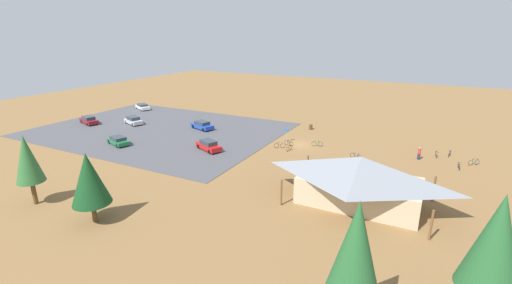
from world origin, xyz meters
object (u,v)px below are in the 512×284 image
(car_white_front_row, at_px, (143,107))
(car_green_far_end, at_px, (118,141))
(car_silver_by_curb, at_px, (133,120))
(pine_west, at_px, (89,179))
(bicycle_red_trailside, at_px, (280,145))
(bicycle_black_yard_front, at_px, (289,143))
(bicycle_white_near_porch, at_px, (450,154))
(bicycle_silver_yard_center, at_px, (436,154))
(bicycle_blue_edge_north, at_px, (459,166))
(car_red_near_entry, at_px, (209,145))
(bicycle_purple_edge_south, at_px, (356,156))
(bike_pavilion, at_px, (360,178))
(car_blue_inner_stall, at_px, (202,125))
(pine_far_west, at_px, (356,248))
(bicycle_green_by_bin, at_px, (317,144))
(pine_midwest, at_px, (496,243))
(pine_mideast, at_px, (27,159))
(car_maroon_second_row, at_px, (89,120))
(lot_sign, at_px, (287,133))
(bicycle_teal_yard_left, at_px, (474,162))
(bicycle_yellow_lone_west, at_px, (289,148))
(visitor_by_pavilion, at_px, (419,153))
(trash_bin, at_px, (311,127))

(car_white_front_row, xyz_separation_m, car_green_far_end, (-15.28, 20.65, -0.00))
(car_silver_by_curb, xyz_separation_m, car_green_far_end, (-7.29, 10.18, -0.08))
(pine_west, xyz_separation_m, bicycle_red_trailside, (-6.57, -27.23, -3.84))
(bicycle_black_yard_front, distance_m, bicycle_white_near_porch, 22.56)
(bicycle_silver_yard_center, bearing_deg, car_white_front_row, -4.20)
(bicycle_blue_edge_north, xyz_separation_m, car_red_near_entry, (32.31, 8.53, 0.44))
(bicycle_purple_edge_south, bearing_deg, bike_pavilion, 102.79)
(pine_west, distance_m, bicycle_black_yard_front, 30.13)
(pine_west, xyz_separation_m, car_blue_inner_stall, (9.82, -30.50, -3.46))
(pine_far_west, relative_size, bicycle_green_by_bin, 5.01)
(bicycle_silver_yard_center, bearing_deg, pine_far_west, 83.65)
(pine_far_west, relative_size, pine_midwest, 0.97)
(pine_mideast, relative_size, bicycle_purple_edge_south, 4.46)
(pine_mideast, height_order, car_green_far_end, pine_mideast)
(bicycle_red_trailside, xyz_separation_m, bicycle_purple_edge_south, (-11.14, -0.48, -0.01))
(car_maroon_second_row, xyz_separation_m, car_green_far_end, (-14.92, 6.53, -0.08))
(car_red_near_entry, relative_size, car_white_front_row, 0.99)
(bicycle_black_yard_front, xyz_separation_m, bicycle_white_near_porch, (-21.78, -5.87, -0.03))
(lot_sign, xyz_separation_m, pine_mideast, (14.55, 30.95, 3.39))
(pine_west, relative_size, pine_mideast, 0.91)
(pine_far_west, height_order, bicycle_teal_yard_left, pine_far_west)
(bike_pavilion, bearing_deg, pine_far_west, 99.95)
(bike_pavilion, relative_size, bicycle_red_trailside, 9.57)
(bicycle_teal_yard_left, bearing_deg, bike_pavilion, 57.65)
(lot_sign, relative_size, pine_midwest, 0.25)
(pine_mideast, height_order, bicycle_teal_yard_left, pine_mideast)
(bicycle_silver_yard_center, relative_size, bicycle_white_near_porch, 1.01)
(pine_far_west, bearing_deg, bicycle_green_by_bin, -69.27)
(bicycle_teal_yard_left, relative_size, car_blue_inner_stall, 0.27)
(bicycle_teal_yard_left, bearing_deg, car_blue_inner_stall, 2.56)
(bicycle_silver_yard_center, bearing_deg, bicycle_yellow_lone_west, 19.65)
(car_blue_inner_stall, height_order, car_silver_by_curb, car_silver_by_curb)
(lot_sign, relative_size, bicycle_silver_yard_center, 1.34)
(bicycle_red_trailside, bearing_deg, car_white_front_row, -15.78)
(pine_far_west, bearing_deg, bicycle_yellow_lone_west, -61.88)
(bicycle_silver_yard_center, height_order, car_white_front_row, car_white_front_row)
(car_maroon_second_row, bearing_deg, visitor_by_pavilion, -172.39)
(bicycle_white_near_porch, bearing_deg, pine_far_west, 81.33)
(pine_midwest, relative_size, bicycle_silver_yard_center, 5.28)
(lot_sign, height_order, car_maroon_second_row, lot_sign)
(bicycle_purple_edge_south, bearing_deg, car_white_front_row, -11.78)
(pine_mideast, distance_m, pine_midwest, 38.54)
(bicycle_red_trailside, relative_size, car_blue_inner_stall, 0.30)
(lot_sign, relative_size, pine_west, 0.33)
(car_silver_by_curb, bearing_deg, lot_sign, -174.00)
(bicycle_yellow_lone_west, height_order, bicycle_green_by_bin, bicycle_yellow_lone_west)
(car_silver_by_curb, bearing_deg, bicycle_green_by_bin, -174.94)
(bike_pavilion, distance_m, lot_sign, 21.48)
(car_green_far_end, bearing_deg, visitor_by_pavilion, -161.24)
(trash_bin, xyz_separation_m, lot_sign, (1.02, 8.65, 0.96))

